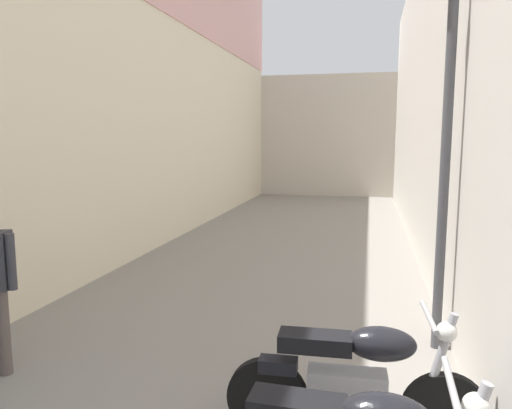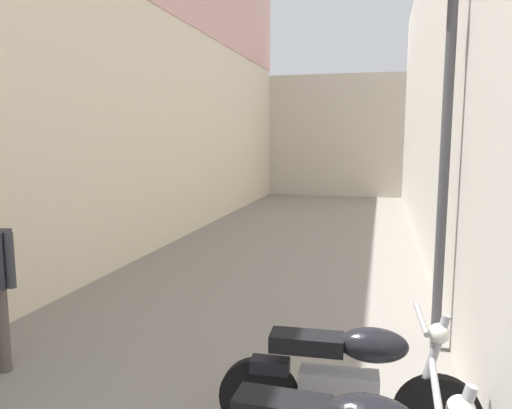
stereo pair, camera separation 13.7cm
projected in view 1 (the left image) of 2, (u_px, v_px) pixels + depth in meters
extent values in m
plane|color=gray|center=(252.00, 290.00, 7.07)|extent=(35.69, 35.69, 0.00)
cube|color=beige|center=(136.00, 30.00, 9.04)|extent=(0.40, 19.69, 8.38)
cube|color=beige|center=(440.00, 82.00, 7.96)|extent=(0.40, 19.69, 6.22)
cube|color=beige|center=(329.00, 136.00, 19.15)|extent=(8.01, 2.00, 4.54)
cube|color=black|center=(297.00, 408.00, 2.61)|extent=(0.53, 0.24, 0.12)
cylinder|color=#9E9EA3|center=(451.00, 385.00, 2.38)|extent=(0.05, 0.58, 0.04)
sphere|color=silver|center=(476.00, 407.00, 2.37)|extent=(0.14, 0.14, 0.14)
cylinder|color=black|center=(267.00, 397.00, 3.58)|extent=(0.60, 0.11, 0.60)
cube|color=#9E9EA3|center=(347.00, 389.00, 3.46)|extent=(0.57, 0.23, 0.28)
ellipsoid|color=black|center=(381.00, 344.00, 3.37)|extent=(0.49, 0.28, 0.24)
cube|color=black|center=(315.00, 342.00, 3.46)|extent=(0.53, 0.25, 0.12)
cylinder|color=#9E9EA3|center=(437.00, 366.00, 3.32)|extent=(0.25, 0.07, 0.77)
cylinder|color=#9E9EA3|center=(429.00, 316.00, 3.29)|extent=(0.06, 0.58, 0.04)
sphere|color=silver|center=(447.00, 332.00, 3.28)|extent=(0.14, 0.14, 0.14)
cube|color=black|center=(278.00, 365.00, 3.53)|extent=(0.29, 0.15, 0.10)
cylinder|color=#564C47|center=(3.00, 332.00, 4.51)|extent=(0.12, 0.12, 0.82)
cylinder|color=#333338|center=(11.00, 262.00, 4.38)|extent=(0.08, 0.08, 0.52)
cylinder|color=#47474C|center=(447.00, 122.00, 4.82)|extent=(0.10, 0.10, 4.71)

